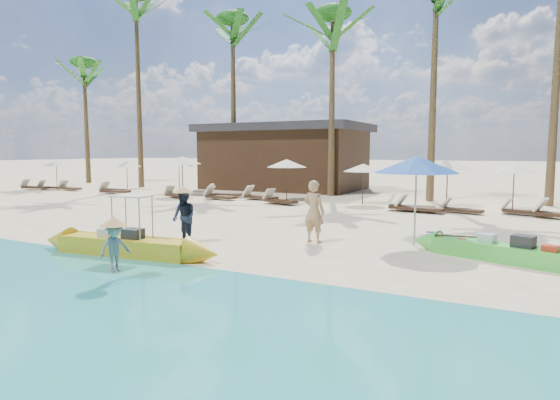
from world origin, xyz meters
The scene contains 37 objects.
ground centered at (0.00, 0.00, 0.00)m, with size 240.00×240.00×0.00m, color #FEE7BC.
wet_sand_strip centered at (0.00, -5.00, 0.00)m, with size 240.00×4.50×0.01m, color tan.
green_canoe centered at (6.04, 1.22, 0.22)m, with size 5.03×1.87×0.66m.
yellow_canoe centered at (-2.18, -2.37, 0.24)m, with size 5.72×1.16×1.48m.
tourist centered at (1.25, 1.25, 0.87)m, with size 0.63×0.42×1.74m, color tan.
vendor_green centered at (-1.85, -0.55, 0.74)m, with size 0.72×0.56×1.48m, color #131E35.
vendor_yellow centered at (-0.67, -4.11, 0.67)m, with size 0.63×0.36×0.98m, color gray.
blue_umbrella centered at (3.82, 2.13, 2.19)m, with size 2.25×2.25×2.42m.
resort_parasol_0 centered at (-21.39, 10.19, 1.73)m, with size 1.86×1.86×1.92m.
lounger_0_left centered at (-22.30, 9.11, 0.21)m, with size 1.96×1.03×0.64m.
lounger_0_right centered at (-21.61, 9.69, 0.18)m, with size 1.68×0.78×0.55m.
resort_parasol_1 centered at (-16.61, 11.80, 1.70)m, with size 1.83×1.83×1.89m.
lounger_1_left centered at (-19.66, 9.76, 0.20)m, with size 1.80×0.69×0.60m.
lounger_1_right centered at (-16.38, 10.31, 0.19)m, with size 1.71×0.64×0.57m.
resort_parasol_2 centered at (-12.44, 11.98, 1.76)m, with size 1.90×1.90×1.96m.
lounger_2_left centered at (-15.24, 9.32, 0.21)m, with size 1.96×0.93×0.64m.
resort_parasol_3 centered at (-10.77, 10.26, 2.03)m, with size 2.19×2.19×2.25m.
lounger_3_left centered at (-10.44, 9.20, 0.19)m, with size 1.77×1.07×0.58m.
lounger_3_right centered at (-8.26, 10.46, 0.22)m, with size 2.05×1.23×0.67m.
resort_parasol_4 centered at (-4.39, 10.72, 1.91)m, with size 2.06×2.06×2.12m.
lounger_4_left centered at (-7.76, 9.52, 0.21)m, with size 1.87×0.69×0.62m.
lounger_4_right centered at (-5.84, 10.38, 0.22)m, with size 1.95×0.75×0.65m.
resort_parasol_5 centered at (-0.47, 11.08, 1.74)m, with size 1.88×1.88×1.93m.
lounger_5_left centered at (-4.03, 9.14, 0.21)m, with size 1.95×1.08×0.63m.
resort_parasol_6 centered at (3.30, 11.63, 1.93)m, with size 2.08×2.08×2.15m.
lounger_6_left centered at (2.06, 9.46, 0.23)m, with size 2.06×0.89×0.68m.
lounger_6_right centered at (2.48, 9.14, 0.22)m, with size 2.01×0.81×0.66m.
resort_parasol_7 centered at (5.99, 11.60, 1.82)m, with size 1.96×1.96×2.02m.
lounger_7_left centered at (4.10, 9.70, 0.19)m, with size 1.70×0.81×0.56m.
lounger_7_right centered at (6.35, 10.18, 0.19)m, with size 1.73×0.88×0.56m.
lounger_8_left centered at (7.64, 9.59, 0.22)m, with size 2.06×1.19×0.67m.
palm_0 centered at (-24.62, 15.48, 8.11)m, with size 2.08×2.08×9.90m.
palm_1 centered at (-17.59, 14.06, 10.82)m, with size 2.08×2.08×13.60m.
palm_2 centered at (-10.45, 15.08, 9.18)m, with size 2.08×2.08×11.33m.
palm_3 centered at (-3.36, 14.27, 8.58)m, with size 2.08×2.08×10.52m.
palm_4 centered at (2.15, 14.01, 9.45)m, with size 2.08×2.08×11.70m.
pavilion_west centered at (-8.00, 17.50, 2.19)m, with size 10.80×6.60×4.30m.
Camera 1 is at (6.38, -10.58, 2.54)m, focal length 30.00 mm.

